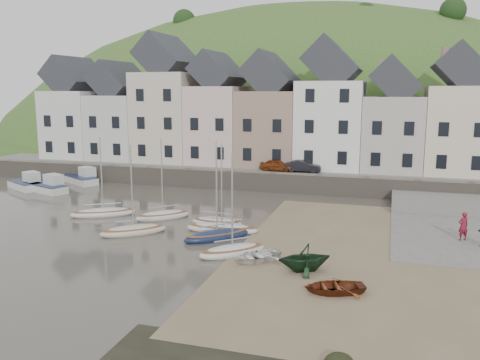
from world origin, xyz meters
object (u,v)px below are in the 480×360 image
(sailboat_0, at_px, (103,213))
(rowboat_red, at_px, (334,286))
(person_red, at_px, (463,226))
(car_right, at_px, (303,166))
(rowboat_white, at_px, (257,256))
(rowboat_green, at_px, (304,257))
(car_left, at_px, (277,165))

(sailboat_0, distance_m, rowboat_red, 21.44)
(person_red, distance_m, car_right, 19.86)
(rowboat_red, distance_m, person_red, 12.89)
(rowboat_white, xyz_separation_m, car_right, (-1.28, 22.51, 1.82))
(car_right, bearing_deg, rowboat_red, -171.04)
(rowboat_white, height_order, rowboat_red, rowboat_white)
(rowboat_green, relative_size, car_right, 0.80)
(rowboat_red, height_order, car_left, car_left)
(car_left, xyz_separation_m, car_right, (2.61, 0.00, 0.01))
(sailboat_0, xyz_separation_m, rowboat_white, (14.16, -6.82, 0.11))
(rowboat_green, height_order, car_right, car_right)
(car_left, relative_size, car_right, 0.96)
(sailboat_0, bearing_deg, car_right, 50.59)
(rowboat_green, bearing_deg, person_red, 104.63)
(person_red, height_order, car_left, car_left)
(rowboat_green, bearing_deg, car_right, 161.47)
(rowboat_white, bearing_deg, sailboat_0, -165.36)
(rowboat_white, height_order, car_left, car_left)
(rowboat_green, bearing_deg, rowboat_white, -134.23)
(sailboat_0, xyz_separation_m, person_red, (25.86, 0.69, 0.79))
(rowboat_red, xyz_separation_m, car_right, (-6.01, 25.82, 1.83))
(rowboat_white, xyz_separation_m, rowboat_green, (2.86, -0.80, 0.45))
(rowboat_red, relative_size, person_red, 1.59)
(car_right, bearing_deg, car_left, 85.87)
(person_red, bearing_deg, sailboat_0, -24.01)
(rowboat_red, height_order, car_right, car_right)
(rowboat_green, bearing_deg, sailboat_0, -142.71)
(rowboat_red, distance_m, car_left, 27.28)
(sailboat_0, height_order, person_red, sailboat_0)
(person_red, bearing_deg, rowboat_white, 7.17)
(sailboat_0, distance_m, car_right, 20.39)
(rowboat_red, bearing_deg, car_left, 178.18)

